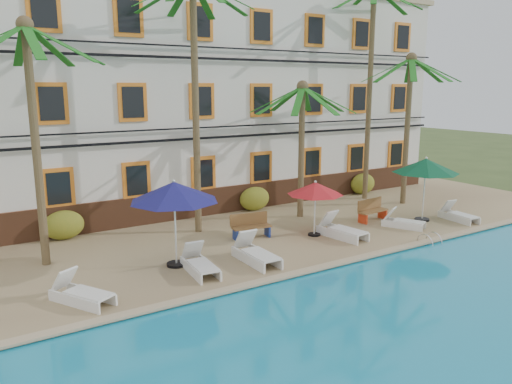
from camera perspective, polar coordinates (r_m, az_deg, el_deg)
ground at (r=17.54m, az=8.90°, el=-7.66°), size 100.00×100.00×0.00m
pool_deck at (r=21.33m, az=0.04°, el=-3.62°), size 30.00×12.00×0.25m
pool_coping at (r=16.83m, az=10.96°, el=-7.58°), size 30.00×0.35×0.06m
hotel_building at (r=24.91m, az=-6.21°, el=10.78°), size 25.40×6.44×10.22m
palm_a at (r=16.65m, az=-24.18°, el=8.65°), size 4.51×4.51×7.62m
palm_b at (r=19.11m, az=-7.01°, el=13.26°), size 4.51×4.51×9.61m
palm_c at (r=21.43m, az=5.25°, el=7.33°), size 4.51×4.51×5.86m
palm_d at (r=25.56m, az=12.97°, el=13.73°), size 4.51×4.51×10.46m
palm_e at (r=24.93m, az=17.03°, el=9.28°), size 4.51×4.51×7.16m
shrub_left at (r=19.92m, az=-21.14°, el=-3.54°), size 1.50×0.90×1.10m
shrub_mid at (r=22.95m, az=-0.16°, el=-0.76°), size 1.50×0.90×1.10m
shrub_right at (r=27.11m, az=12.09°, el=0.94°), size 1.50×0.90×1.10m
umbrella_blue at (r=15.63m, az=-9.35°, el=-0.02°), size 2.81×2.81×2.80m
umbrella_red at (r=18.91m, az=6.79°, el=0.36°), size 2.14×2.14×2.15m
umbrella_green at (r=22.02m, az=18.82°, el=2.81°), size 2.75×2.75×2.74m
lounger_a at (r=14.15m, az=-19.37°, el=-10.78°), size 1.47×1.92×0.87m
lounger_b at (r=15.50m, az=-6.46°, el=-8.14°), size 0.85×1.93×0.89m
lounger_c at (r=16.28m, az=-0.05°, el=-6.97°), size 0.76×2.06×0.97m
lounger_d at (r=19.15m, az=9.72°, el=-4.25°), size 1.00×2.10×0.95m
lounger_e at (r=21.09m, az=16.42°, el=-3.23°), size 1.26×1.75×0.78m
lounger_f at (r=22.93m, az=22.09°, el=-2.39°), size 0.79×1.79×0.82m
bench_left at (r=18.83m, az=-0.59°, el=-3.85°), size 1.56×0.73×0.93m
bench_right at (r=21.77m, az=13.07°, el=-1.99°), size 1.54×0.63×0.93m
pool_ladder at (r=19.40m, az=19.20°, el=-5.50°), size 0.54×0.74×0.74m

